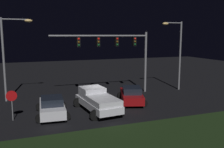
{
  "coord_description": "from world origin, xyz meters",
  "views": [
    {
      "loc": [
        -6.55,
        -20.46,
        6.15
      ],
      "look_at": [
        1.28,
        0.35,
        2.68
      ],
      "focal_mm": 39.94,
      "sensor_mm": 36.0,
      "label": 1
    }
  ],
  "objects_px": {
    "traffic_signal_gantry": "(117,46)",
    "stop_sign": "(12,100)",
    "car_sedan": "(132,95)",
    "street_lamp_left": "(10,49)",
    "pickup_truck": "(97,99)",
    "car_sedan_far": "(52,106)",
    "street_lamp_right": "(177,47)"
  },
  "relations": [
    {
      "from": "traffic_signal_gantry",
      "to": "stop_sign",
      "type": "height_order",
      "value": "traffic_signal_gantry"
    },
    {
      "from": "traffic_signal_gantry",
      "to": "street_lamp_right",
      "type": "distance_m",
      "value": 7.0
    },
    {
      "from": "car_sedan",
      "to": "street_lamp_left",
      "type": "xyz_separation_m",
      "value": [
        -10.25,
        4.67,
        4.19
      ]
    },
    {
      "from": "car_sedan_far",
      "to": "street_lamp_left",
      "type": "distance_m",
      "value": 7.82
    },
    {
      "from": "stop_sign",
      "to": "street_lamp_left",
      "type": "bearing_deg",
      "value": 90.79
    },
    {
      "from": "traffic_signal_gantry",
      "to": "stop_sign",
      "type": "bearing_deg",
      "value": -153.5
    },
    {
      "from": "car_sedan_far",
      "to": "street_lamp_right",
      "type": "distance_m",
      "value": 15.56
    },
    {
      "from": "car_sedan",
      "to": "stop_sign",
      "type": "relative_size",
      "value": 2.13
    },
    {
      "from": "car_sedan",
      "to": "street_lamp_left",
      "type": "distance_m",
      "value": 12.02
    },
    {
      "from": "pickup_truck",
      "to": "car_sedan_far",
      "type": "relative_size",
      "value": 1.23
    },
    {
      "from": "car_sedan_far",
      "to": "street_lamp_right",
      "type": "bearing_deg",
      "value": -67.97
    },
    {
      "from": "pickup_truck",
      "to": "stop_sign",
      "type": "relative_size",
      "value": 2.5
    },
    {
      "from": "street_lamp_left",
      "to": "traffic_signal_gantry",
      "type": "bearing_deg",
      "value": -5.59
    },
    {
      "from": "car_sedan",
      "to": "stop_sign",
      "type": "xyz_separation_m",
      "value": [
        -10.16,
        -1.4,
        0.82
      ]
    },
    {
      "from": "street_lamp_left",
      "to": "street_lamp_right",
      "type": "bearing_deg",
      "value": -4.71
    },
    {
      "from": "traffic_signal_gantry",
      "to": "street_lamp_right",
      "type": "bearing_deg",
      "value": -3.4
    },
    {
      "from": "pickup_truck",
      "to": "street_lamp_left",
      "type": "distance_m",
      "value": 9.67
    },
    {
      "from": "car_sedan_far",
      "to": "traffic_signal_gantry",
      "type": "height_order",
      "value": "traffic_signal_gantry"
    },
    {
      "from": "pickup_truck",
      "to": "stop_sign",
      "type": "bearing_deg",
      "value": 85.32
    },
    {
      "from": "car_sedan_far",
      "to": "stop_sign",
      "type": "height_order",
      "value": "stop_sign"
    },
    {
      "from": "traffic_signal_gantry",
      "to": "pickup_truck",
      "type": "bearing_deg",
      "value": -126.95
    },
    {
      "from": "street_lamp_right",
      "to": "stop_sign",
      "type": "bearing_deg",
      "value": -164.81
    },
    {
      "from": "pickup_truck",
      "to": "traffic_signal_gantry",
      "type": "height_order",
      "value": "traffic_signal_gantry"
    },
    {
      "from": "car_sedan",
      "to": "street_lamp_left",
      "type": "height_order",
      "value": "street_lamp_left"
    },
    {
      "from": "car_sedan",
      "to": "street_lamp_right",
      "type": "bearing_deg",
      "value": -46.04
    },
    {
      "from": "pickup_truck",
      "to": "car_sedan",
      "type": "relative_size",
      "value": 1.17
    },
    {
      "from": "car_sedan",
      "to": "stop_sign",
      "type": "distance_m",
      "value": 10.29
    },
    {
      "from": "traffic_signal_gantry",
      "to": "street_lamp_left",
      "type": "xyz_separation_m",
      "value": [
        -10.25,
        1.0,
        -0.1
      ]
    },
    {
      "from": "car_sedan",
      "to": "car_sedan_far",
      "type": "height_order",
      "value": "same"
    },
    {
      "from": "pickup_truck",
      "to": "traffic_signal_gantry",
      "type": "bearing_deg",
      "value": -42.5
    },
    {
      "from": "street_lamp_left",
      "to": "stop_sign",
      "type": "xyz_separation_m",
      "value": [
        0.08,
        -6.07,
        -3.37
      ]
    },
    {
      "from": "car_sedan_far",
      "to": "pickup_truck",
      "type": "bearing_deg",
      "value": -86.14
    }
  ]
}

